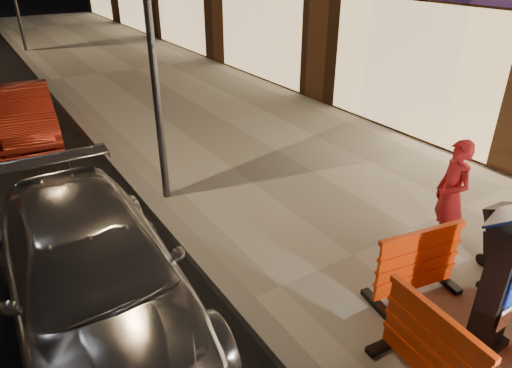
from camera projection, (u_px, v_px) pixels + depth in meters
ground_plane at (245, 311)px, 5.59m from camera, size 120.00×120.00×0.00m
sidewalk at (412, 233)px, 6.99m from camera, size 6.00×60.00×0.15m
kerb at (245, 307)px, 5.55m from camera, size 0.30×60.00×0.15m
parking_kiosk at (500, 283)px, 4.55m from camera, size 0.59×0.59×1.68m
barrier_back at (417, 264)px, 5.43m from camera, size 1.27×0.70×0.94m
barrier_kerbside at (431, 350)px, 4.26m from camera, size 0.60×1.24×0.94m
car_silver at (103, 316)px, 5.51m from camera, size 2.05×4.69×1.34m
car_red at (30, 138)px, 10.71m from camera, size 1.58×3.68×1.18m
man at (452, 195)px, 6.25m from camera, size 0.58×0.68×1.60m
street_lamp_mid at (148, 12)px, 6.50m from camera, size 0.12×0.12×6.00m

